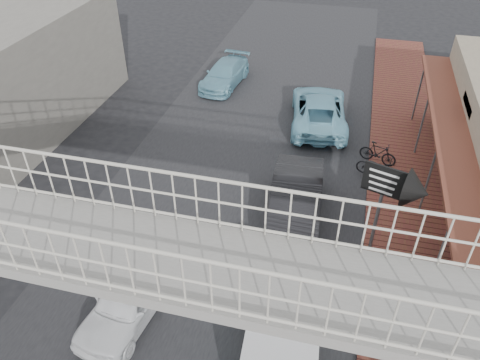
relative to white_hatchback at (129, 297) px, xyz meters
The scene contains 12 objects.
ground 2.35m from the white_hatchback, 50.72° to the left, with size 120.00×120.00×0.00m, color black.
road_strip 2.35m from the white_hatchback, 50.72° to the left, with size 10.00×60.00×0.01m, color black.
sidewalk 9.26m from the white_hatchback, 30.91° to the left, with size 3.00×40.00×0.10m, color brown.
footbridge 3.66m from the white_hatchback, 57.61° to the right, with size 16.40×2.40×6.34m.
white_hatchback is the anchor object (origin of this frame).
dark_sedan 6.51m from the white_hatchback, 52.85° to the left, with size 1.74×4.99×1.64m, color black.
angkot_curb 13.00m from the white_hatchback, 72.41° to the left, with size 2.49×5.39×1.50m, color #77B8CF.
angkot_far 15.52m from the white_hatchback, 95.79° to the left, with size 1.74×4.27×1.24m, color #6CA7BC.
angkot_van 4.64m from the white_hatchback, 11.66° to the right, with size 2.05×4.00×1.90m.
motorcycle_near 10.87m from the white_hatchback, 51.75° to the left, with size 0.59×1.69×0.89m, color black.
motorcycle_far 11.67m from the white_hatchback, 54.78° to the left, with size 0.44×1.57×0.94m, color black.
arrow_sign 8.73m from the white_hatchback, 28.66° to the left, with size 2.06×1.37×3.41m.
Camera 1 is at (3.76, -9.34, 11.26)m, focal length 35.00 mm.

